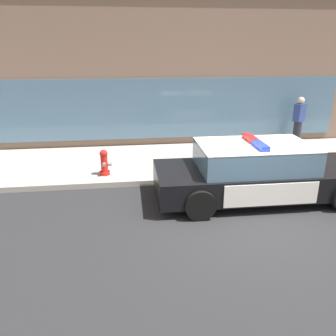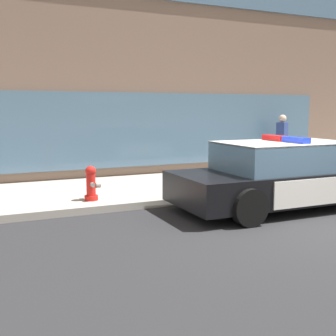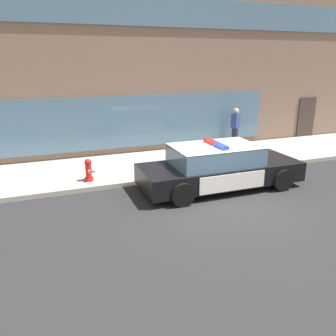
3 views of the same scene
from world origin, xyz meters
name	(u,v)px [view 3 (image 3 of 3)]	position (x,y,z in m)	size (l,w,h in m)	color
ground	(217,204)	(0.00, 0.00, 0.00)	(48.00, 48.00, 0.00)	#262628
sidewalk	(167,163)	(0.00, 3.96, 0.07)	(48.00, 3.50, 0.15)	#A39E93
storefront_building	(135,59)	(0.95, 11.39, 3.92)	(24.12, 11.35, 7.85)	#7A6051
police_cruiser	(219,167)	(0.67, 1.14, 0.68)	(5.08, 2.10, 1.49)	black
fire_hydrant	(89,170)	(-3.10, 2.83, 0.50)	(0.34, 0.39, 0.73)	red
pedestrian_on_sidewalk	(235,127)	(3.71, 5.13, 1.01)	(0.48, 0.43, 1.71)	#23232D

